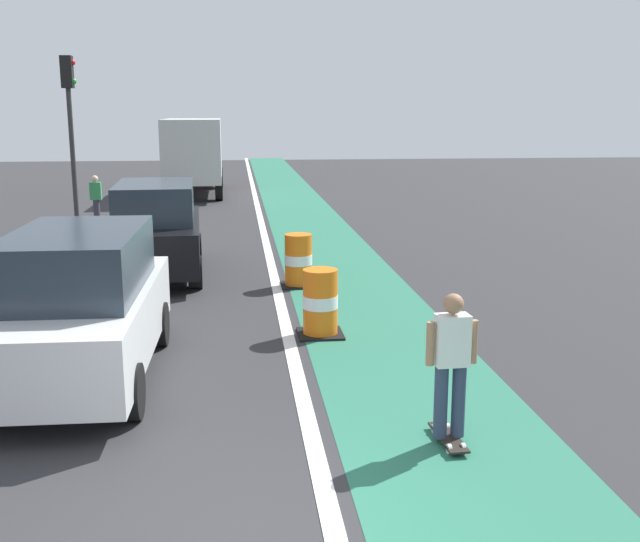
{
  "coord_description": "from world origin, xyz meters",
  "views": [
    {
      "loc": [
        0.13,
        -5.74,
        3.57
      ],
      "look_at": [
        1.41,
        5.67,
        1.1
      ],
      "focal_mm": 41.91,
      "sensor_mm": 36.0,
      "label": 1
    }
  ],
  "objects_px": {
    "parked_suv_nearest": "(81,305)",
    "traffic_light_corner": "(70,113)",
    "traffic_barrel_mid": "(298,261)",
    "parked_suv_second": "(156,229)",
    "skateboarder_on_lane": "(451,364)",
    "traffic_barrel_front": "(320,303)",
    "delivery_truck_down_block": "(194,152)",
    "pedestrian_crossing": "(96,200)"
  },
  "relations": [
    {
      "from": "parked_suv_second",
      "to": "skateboarder_on_lane",
      "type": "bearing_deg",
      "value": -66.09
    },
    {
      "from": "traffic_barrel_front",
      "to": "traffic_barrel_mid",
      "type": "xyz_separation_m",
      "value": [
        -0.06,
        3.49,
        0.0
      ]
    },
    {
      "from": "parked_suv_second",
      "to": "traffic_barrel_mid",
      "type": "height_order",
      "value": "parked_suv_second"
    },
    {
      "from": "parked_suv_second",
      "to": "traffic_barrel_mid",
      "type": "xyz_separation_m",
      "value": [
        3.0,
        -1.41,
        -0.5
      ]
    },
    {
      "from": "parked_suv_nearest",
      "to": "traffic_light_corner",
      "type": "height_order",
      "value": "traffic_light_corner"
    },
    {
      "from": "skateboarder_on_lane",
      "to": "traffic_light_corner",
      "type": "relative_size",
      "value": 0.33
    },
    {
      "from": "parked_suv_nearest",
      "to": "traffic_barrel_front",
      "type": "xyz_separation_m",
      "value": [
        3.4,
        1.67,
        -0.5
      ]
    },
    {
      "from": "traffic_light_corner",
      "to": "pedestrian_crossing",
      "type": "relative_size",
      "value": 3.17
    },
    {
      "from": "traffic_barrel_mid",
      "to": "traffic_light_corner",
      "type": "distance_m",
      "value": 10.07
    },
    {
      "from": "traffic_barrel_front",
      "to": "traffic_light_corner",
      "type": "bearing_deg",
      "value": 118.57
    },
    {
      "from": "delivery_truck_down_block",
      "to": "traffic_light_corner",
      "type": "relative_size",
      "value": 1.5
    },
    {
      "from": "parked_suv_second",
      "to": "pedestrian_crossing",
      "type": "distance_m",
      "value": 7.76
    },
    {
      "from": "traffic_barrel_front",
      "to": "delivery_truck_down_block",
      "type": "distance_m",
      "value": 21.38
    },
    {
      "from": "skateboarder_on_lane",
      "to": "delivery_truck_down_block",
      "type": "distance_m",
      "value": 25.61
    },
    {
      "from": "traffic_barrel_mid",
      "to": "skateboarder_on_lane",
      "type": "bearing_deg",
      "value": -82.46
    },
    {
      "from": "traffic_barrel_mid",
      "to": "parked_suv_nearest",
      "type": "bearing_deg",
      "value": -122.86
    },
    {
      "from": "delivery_truck_down_block",
      "to": "traffic_barrel_front",
      "type": "bearing_deg",
      "value": -81.71
    },
    {
      "from": "parked_suv_nearest",
      "to": "parked_suv_second",
      "type": "relative_size",
      "value": 0.99
    },
    {
      "from": "traffic_barrel_front",
      "to": "traffic_light_corner",
      "type": "distance_m",
      "value": 12.93
    },
    {
      "from": "delivery_truck_down_block",
      "to": "parked_suv_nearest",
      "type": "bearing_deg",
      "value": -90.81
    },
    {
      "from": "delivery_truck_down_block",
      "to": "traffic_light_corner",
      "type": "distance_m",
      "value": 10.62
    },
    {
      "from": "parked_suv_nearest",
      "to": "traffic_barrel_mid",
      "type": "distance_m",
      "value": 6.17
    },
    {
      "from": "traffic_barrel_front",
      "to": "traffic_barrel_mid",
      "type": "distance_m",
      "value": 3.49
    },
    {
      "from": "parked_suv_nearest",
      "to": "delivery_truck_down_block",
      "type": "relative_size",
      "value": 0.61
    },
    {
      "from": "traffic_barrel_front",
      "to": "pedestrian_crossing",
      "type": "bearing_deg",
      "value": 114.85
    },
    {
      "from": "parked_suv_nearest",
      "to": "parked_suv_second",
      "type": "height_order",
      "value": "same"
    },
    {
      "from": "parked_suv_second",
      "to": "delivery_truck_down_block",
      "type": "xyz_separation_m",
      "value": [
        -0.01,
        16.22,
        0.81
      ]
    },
    {
      "from": "skateboarder_on_lane",
      "to": "traffic_barrel_front",
      "type": "bearing_deg",
      "value": 102.84
    },
    {
      "from": "traffic_light_corner",
      "to": "pedestrian_crossing",
      "type": "xyz_separation_m",
      "value": [
        0.37,
        1.15,
        -2.64
      ]
    },
    {
      "from": "traffic_barrel_front",
      "to": "skateboarder_on_lane",
      "type": "bearing_deg",
      "value": -77.16
    },
    {
      "from": "traffic_barrel_front",
      "to": "traffic_barrel_mid",
      "type": "relative_size",
      "value": 1.0
    },
    {
      "from": "parked_suv_second",
      "to": "traffic_barrel_front",
      "type": "distance_m",
      "value": 5.8
    },
    {
      "from": "parked_suv_nearest",
      "to": "traffic_light_corner",
      "type": "distance_m",
      "value": 13.23
    },
    {
      "from": "traffic_barrel_front",
      "to": "traffic_light_corner",
      "type": "xyz_separation_m",
      "value": [
        -6.02,
        11.06,
        2.97
      ]
    },
    {
      "from": "traffic_light_corner",
      "to": "parked_suv_nearest",
      "type": "bearing_deg",
      "value": -78.36
    },
    {
      "from": "delivery_truck_down_block",
      "to": "pedestrian_crossing",
      "type": "xyz_separation_m",
      "value": [
        -2.58,
        -8.91,
        -0.98
      ]
    },
    {
      "from": "parked_suv_nearest",
      "to": "pedestrian_crossing",
      "type": "bearing_deg",
      "value": 99.23
    },
    {
      "from": "skateboarder_on_lane",
      "to": "traffic_barrel_front",
      "type": "xyz_separation_m",
      "value": [
        -0.95,
        4.16,
        -0.38
      ]
    },
    {
      "from": "parked_suv_nearest",
      "to": "traffic_barrel_front",
      "type": "bearing_deg",
      "value": 26.19
    },
    {
      "from": "traffic_barrel_front",
      "to": "pedestrian_crossing",
      "type": "distance_m",
      "value": 13.46
    },
    {
      "from": "traffic_light_corner",
      "to": "pedestrian_crossing",
      "type": "height_order",
      "value": "traffic_light_corner"
    },
    {
      "from": "skateboarder_on_lane",
      "to": "parked_suv_second",
      "type": "bearing_deg",
      "value": 113.91
    }
  ]
}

